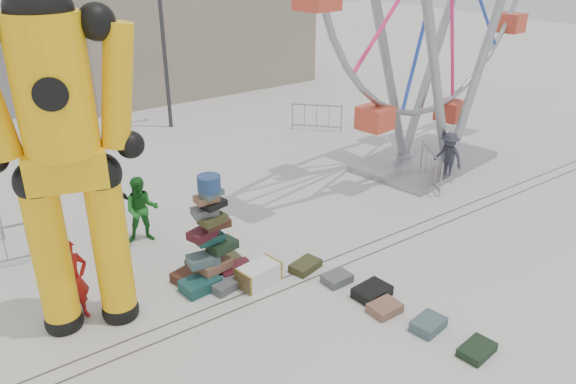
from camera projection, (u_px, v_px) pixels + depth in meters
ground at (302, 302)px, 12.16m from camera, size 90.00×90.00×0.00m
track_line_near at (286, 289)px, 12.60m from camera, size 40.00×0.04×0.01m
track_line_far at (276, 281)px, 12.89m from camera, size 40.00×0.04×0.01m
building_right at (180, 34)px, 29.59m from camera, size 12.00×8.00×5.00m
lamp_post_right at (163, 14)px, 21.52m from camera, size 1.41×0.25×8.00m
suitcase_tower at (212, 251)px, 12.70m from camera, size 1.81×1.62×2.59m
crash_test_dummy at (62, 140)px, 9.93m from camera, size 2.96×1.36×7.46m
steamer_trunk at (258, 274)px, 12.74m from camera, size 1.04×0.70×0.45m
row_case_0 at (305, 266)px, 13.32m from camera, size 0.84×0.64×0.19m
row_case_1 at (337, 278)px, 12.82m from camera, size 0.64×0.51×0.20m
row_case_2 at (372, 292)px, 12.31m from camera, size 0.85×0.65×0.23m
row_case_3 at (385, 308)px, 11.80m from camera, size 0.65×0.51×0.20m
row_case_4 at (428, 324)px, 11.28m from camera, size 0.76×0.60×0.22m
row_case_5 at (477, 350)px, 10.63m from camera, size 0.80×0.57×0.17m
barricade_dummy_c at (5, 247)px, 13.22m from camera, size 1.99×0.38×1.10m
barricade_wheel_front at (431, 168)px, 17.73m from camera, size 1.13×1.76×1.10m
barricade_wheel_back at (317, 117)px, 22.67m from camera, size 1.45×1.52×1.10m
pedestrian_red at (73, 281)px, 11.27m from camera, size 0.75×0.57×1.83m
pedestrian_green at (142, 210)px, 14.25m from camera, size 1.05×0.94×1.77m
pedestrian_black at (114, 208)px, 14.41m from camera, size 1.01×0.44×1.71m
pedestrian_grey at (448, 156)px, 18.01m from camera, size 0.62×1.03×1.57m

